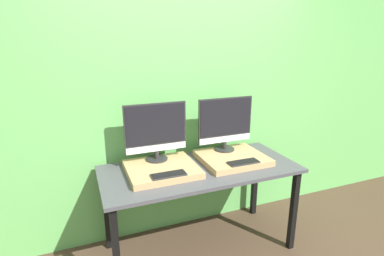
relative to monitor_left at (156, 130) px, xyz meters
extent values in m
cube|color=#66B75B|center=(0.33, 0.25, 0.18)|extent=(8.00, 0.04, 2.60)
cube|color=#47474C|center=(0.33, -0.19, -0.33)|extent=(1.67, 0.74, 0.03)
cube|color=black|center=(-0.45, -0.50, -0.73)|extent=(0.05, 0.05, 0.77)
cube|color=black|center=(1.10, -0.50, -0.73)|extent=(0.05, 0.05, 0.77)
cube|color=black|center=(-0.45, 0.12, -0.73)|extent=(0.05, 0.05, 0.77)
cube|color=black|center=(1.10, 0.12, -0.73)|extent=(0.05, 0.05, 0.77)
cube|color=tan|center=(0.00, -0.15, -0.29)|extent=(0.57, 0.51, 0.05)
cylinder|color=#282828|center=(0.00, 0.00, -0.26)|extent=(0.19, 0.19, 0.01)
cylinder|color=#282828|center=(0.00, 0.00, -0.22)|extent=(0.04, 0.04, 0.07)
cube|color=#282828|center=(0.00, 0.00, 0.02)|extent=(0.53, 0.02, 0.42)
cube|color=black|center=(0.00, -0.01, 0.05)|extent=(0.51, 0.00, 0.33)
cube|color=silver|center=(0.00, -0.01, -0.16)|extent=(0.52, 0.00, 0.06)
cube|color=#2D2D2D|center=(0.00, -0.34, -0.26)|extent=(0.27, 0.11, 0.01)
cube|color=black|center=(0.00, -0.34, -0.25)|extent=(0.26, 0.09, 0.00)
cube|color=tan|center=(0.66, -0.15, -0.29)|extent=(0.57, 0.51, 0.05)
cylinder|color=#282828|center=(0.66, 0.00, -0.26)|extent=(0.19, 0.19, 0.01)
cylinder|color=#282828|center=(0.66, 0.00, -0.22)|extent=(0.04, 0.04, 0.07)
cube|color=#282828|center=(0.66, 0.00, 0.02)|extent=(0.53, 0.02, 0.42)
cube|color=black|center=(0.66, -0.01, 0.05)|extent=(0.51, 0.00, 0.33)
cube|color=silver|center=(0.66, -0.01, -0.16)|extent=(0.52, 0.00, 0.06)
cube|color=#2D2D2D|center=(0.66, -0.34, -0.26)|extent=(0.27, 0.11, 0.01)
cube|color=black|center=(0.66, -0.34, -0.25)|extent=(0.26, 0.09, 0.00)
camera|label=1|loc=(-0.60, -2.35, 0.73)|focal=28.00mm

